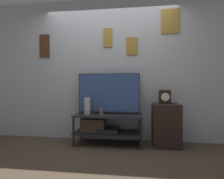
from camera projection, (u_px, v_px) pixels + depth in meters
The scene contains 8 objects.
ground_plane at pixel (106, 150), 2.81m from camera, with size 12.00×12.00×0.00m, color #4C3D2D.
wall_back at pixel (111, 69), 3.36m from camera, with size 6.40×0.08×2.70m.
media_console at pixel (103, 125), 3.10m from camera, with size 1.19×0.49×0.53m.
television at pixel (109, 93), 3.19m from camera, with size 1.13×0.05×0.73m.
vase_slim_bronze at pixel (101, 109), 3.03m from camera, with size 0.08×0.08×0.21m.
vase_tall_ceramic at pixel (87, 106), 3.11m from camera, with size 0.11×0.11×0.30m.
side_table at pixel (166, 125), 3.00m from camera, with size 0.45×0.42×0.72m.
mantel_clock at pixel (165, 97), 3.04m from camera, with size 0.19×0.11×0.24m.
Camera 1 is at (0.45, -2.76, 1.02)m, focal length 28.00 mm.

